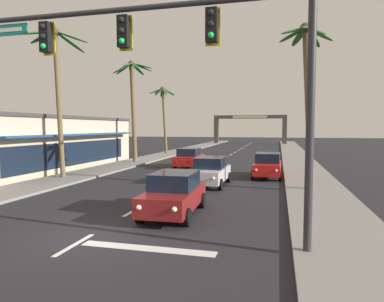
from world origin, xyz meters
name	(u,v)px	position (x,y,z in m)	size (l,w,h in m)	color
ground_plane	(89,236)	(0.00, 0.00, 0.00)	(220.00, 220.00, 0.00)	#232328
sidewalk_right	(303,168)	(7.80, 20.00, 0.07)	(3.20, 110.00, 0.14)	gray
sidewalk_left	(128,164)	(-7.80, 20.00, 0.07)	(3.20, 110.00, 0.14)	gray
lane_markings	(215,167)	(0.46, 19.64, 0.00)	(4.28, 87.88, 0.01)	silver
traffic_signal_mast	(182,54)	(3.10, -0.07, 5.51)	(10.65, 0.41, 7.46)	#2D2D33
sedan_lead_at_stop_bar	(174,193)	(1.81, 3.25, 0.85)	(2.04, 4.49, 1.68)	maroon
sedan_third_in_queue	(210,171)	(1.89, 10.37, 0.85)	(2.01, 4.48, 1.68)	silver
sedan_oncoming_far	(189,158)	(-1.60, 18.81, 0.85)	(1.97, 4.46, 1.68)	red
sedan_parked_nearest_kerb	(268,165)	(5.08, 14.55, 0.85)	(2.01, 4.47, 1.68)	red
palm_left_second	(57,71)	(-8.48, 10.53, 7.15)	(4.57, 4.08, 9.98)	brown
palm_left_third	(133,93)	(-7.85, 21.32, 6.71)	(3.92, 3.94, 9.81)	brown
palm_left_farthest	(164,106)	(-8.43, 32.14, 6.10)	(3.33, 3.08, 8.61)	brown
palm_right_second	(307,75)	(7.18, 9.82, 6.21)	(2.93, 3.02, 8.95)	brown
storefront_strip_left	(35,143)	(-13.58, 14.57, 2.18)	(8.86, 19.71, 4.35)	beige
town_gateway_arch	(250,125)	(0.00, 62.02, 3.90)	(14.76, 0.90, 5.92)	#423D38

